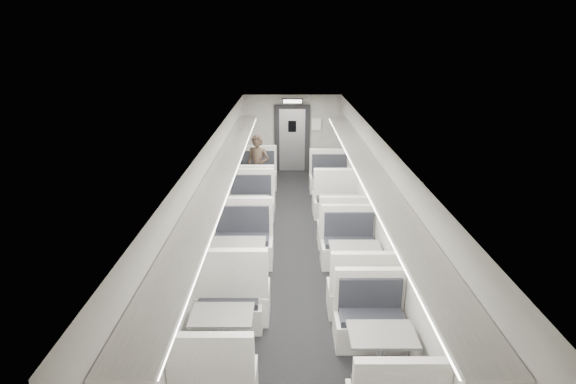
{
  "coord_description": "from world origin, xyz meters",
  "views": [
    {
      "loc": [
        -0.15,
        -7.88,
        4.1
      ],
      "look_at": [
        -0.14,
        0.45,
        1.19
      ],
      "focal_mm": 28.0,
      "sensor_mm": 36.0,
      "label": 1
    }
  ],
  "objects_px": {
    "booth_left_d": "(223,336)",
    "booth_right_b": "(339,214)",
    "booth_left_a": "(255,183)",
    "booth_right_a": "(332,187)",
    "vestibule_door": "(292,139)",
    "booth_left_b": "(248,215)",
    "booth_right_d": "(380,356)",
    "booth_right_c": "(355,266)",
    "booth_left_c": "(237,265)",
    "passenger": "(258,168)",
    "exit_sign": "(292,101)"
  },
  "relations": [
    {
      "from": "booth_left_d",
      "to": "booth_right_b",
      "type": "bearing_deg",
      "value": 64.76
    },
    {
      "from": "booth_left_a",
      "to": "booth_right_a",
      "type": "xyz_separation_m",
      "value": [
        2.0,
        -0.29,
        -0.01
      ]
    },
    {
      "from": "booth_right_b",
      "to": "vestibule_door",
      "type": "bearing_deg",
      "value": 102.25
    },
    {
      "from": "booth_left_b",
      "to": "booth_right_d",
      "type": "bearing_deg",
      "value": -66.2
    },
    {
      "from": "booth_right_d",
      "to": "booth_right_c",
      "type": "bearing_deg",
      "value": 90.0
    },
    {
      "from": "booth_left_b",
      "to": "booth_right_a",
      "type": "bearing_deg",
      "value": 44.08
    },
    {
      "from": "booth_right_c",
      "to": "booth_right_b",
      "type": "bearing_deg",
      "value": 90.0
    },
    {
      "from": "booth_right_b",
      "to": "booth_right_c",
      "type": "xyz_separation_m",
      "value": [
        0.0,
        -2.39,
        -0.0
      ]
    },
    {
      "from": "booth_left_b",
      "to": "booth_left_c",
      "type": "bearing_deg",
      "value": -90.0
    },
    {
      "from": "booth_right_a",
      "to": "booth_left_b",
      "type": "bearing_deg",
      "value": -135.92
    },
    {
      "from": "booth_left_a",
      "to": "vestibule_door",
      "type": "xyz_separation_m",
      "value": [
        1.0,
        2.5,
        0.65
      ]
    },
    {
      "from": "booth_right_a",
      "to": "booth_right_c",
      "type": "relative_size",
      "value": 1.03
    },
    {
      "from": "passenger",
      "to": "exit_sign",
      "type": "bearing_deg",
      "value": 86.42
    },
    {
      "from": "booth_left_a",
      "to": "booth_left_c",
      "type": "height_order",
      "value": "booth_left_c"
    },
    {
      "from": "booth_right_a",
      "to": "booth_right_b",
      "type": "bearing_deg",
      "value": -90.0
    },
    {
      "from": "passenger",
      "to": "exit_sign",
      "type": "distance_m",
      "value": 2.73
    },
    {
      "from": "booth_right_c",
      "to": "vestibule_door",
      "type": "bearing_deg",
      "value": 98.13
    },
    {
      "from": "booth_left_c",
      "to": "booth_right_d",
      "type": "relative_size",
      "value": 1.17
    },
    {
      "from": "booth_left_c",
      "to": "passenger",
      "type": "relative_size",
      "value": 1.35
    },
    {
      "from": "vestibule_door",
      "to": "booth_right_d",
      "type": "bearing_deg",
      "value": -83.84
    },
    {
      "from": "booth_left_d",
      "to": "booth_right_b",
      "type": "height_order",
      "value": "booth_right_b"
    },
    {
      "from": "booth_left_d",
      "to": "booth_right_a",
      "type": "distance_m",
      "value": 6.38
    },
    {
      "from": "booth_left_c",
      "to": "booth_right_c",
      "type": "xyz_separation_m",
      "value": [
        2.0,
        0.04,
        -0.04
      ]
    },
    {
      "from": "booth_left_a",
      "to": "booth_left_d",
      "type": "relative_size",
      "value": 1.11
    },
    {
      "from": "booth_right_a",
      "to": "booth_right_b",
      "type": "distance_m",
      "value": 1.82
    },
    {
      "from": "passenger",
      "to": "exit_sign",
      "type": "height_order",
      "value": "exit_sign"
    },
    {
      "from": "booth_left_a",
      "to": "vestibule_door",
      "type": "relative_size",
      "value": 1.05
    },
    {
      "from": "booth_right_b",
      "to": "booth_right_d",
      "type": "height_order",
      "value": "booth_right_b"
    },
    {
      "from": "booth_right_d",
      "to": "exit_sign",
      "type": "bearing_deg",
      "value": 96.5
    },
    {
      "from": "booth_left_b",
      "to": "exit_sign",
      "type": "xyz_separation_m",
      "value": [
        1.0,
        4.24,
        1.89
      ]
    },
    {
      "from": "booth_left_a",
      "to": "passenger",
      "type": "relative_size",
      "value": 1.28
    },
    {
      "from": "booth_left_b",
      "to": "booth_right_d",
      "type": "relative_size",
      "value": 1.08
    },
    {
      "from": "booth_left_a",
      "to": "passenger",
      "type": "bearing_deg",
      "value": -58.15
    },
    {
      "from": "booth_left_b",
      "to": "booth_left_d",
      "type": "distance_m",
      "value": 4.12
    },
    {
      "from": "passenger",
      "to": "booth_left_c",
      "type": "bearing_deg",
      "value": -71.42
    },
    {
      "from": "booth_left_a",
      "to": "exit_sign",
      "type": "height_order",
      "value": "exit_sign"
    },
    {
      "from": "booth_right_a",
      "to": "booth_right_c",
      "type": "xyz_separation_m",
      "value": [
        0.0,
        -4.21,
        -0.01
      ]
    },
    {
      "from": "booth_right_b",
      "to": "booth_right_d",
      "type": "bearing_deg",
      "value": -90.0
    },
    {
      "from": "booth_right_a",
      "to": "booth_right_d",
      "type": "relative_size",
      "value": 1.08
    },
    {
      "from": "booth_right_d",
      "to": "passenger",
      "type": "bearing_deg",
      "value": 106.15
    },
    {
      "from": "booth_right_c",
      "to": "booth_right_d",
      "type": "distance_m",
      "value": 2.26
    },
    {
      "from": "booth_left_c",
      "to": "vestibule_door",
      "type": "distance_m",
      "value": 7.14
    },
    {
      "from": "booth_right_b",
      "to": "booth_left_a",
      "type": "bearing_deg",
      "value": 133.56
    },
    {
      "from": "booth_right_a",
      "to": "passenger",
      "type": "relative_size",
      "value": 1.25
    },
    {
      "from": "booth_right_b",
      "to": "booth_right_c",
      "type": "bearing_deg",
      "value": -90.0
    },
    {
      "from": "exit_sign",
      "to": "booth_left_c",
      "type": "bearing_deg",
      "value": -98.67
    },
    {
      "from": "booth_right_b",
      "to": "passenger",
      "type": "relative_size",
      "value": 1.22
    },
    {
      "from": "booth_left_b",
      "to": "passenger",
      "type": "distance_m",
      "value": 2.15
    },
    {
      "from": "booth_right_b",
      "to": "booth_right_c",
      "type": "height_order",
      "value": "booth_right_b"
    },
    {
      "from": "booth_left_b",
      "to": "booth_left_c",
      "type": "relative_size",
      "value": 0.93
    }
  ]
}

